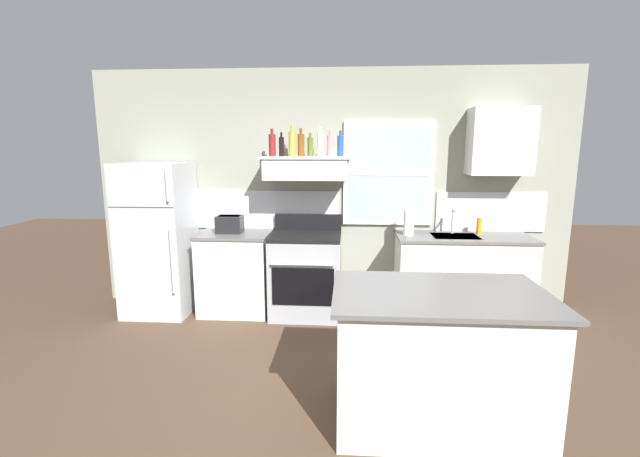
{
  "coord_description": "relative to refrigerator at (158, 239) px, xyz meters",
  "views": [
    {
      "loc": [
        0.21,
        -2.68,
        1.83
      ],
      "look_at": [
        -0.05,
        1.2,
        1.1
      ],
      "focal_mm": 24.04,
      "sensor_mm": 36.0,
      "label": 1
    }
  ],
  "objects": [
    {
      "name": "ground_plane",
      "position": [
        1.9,
        -1.84,
        -0.84
      ],
      "size": [
        16.0,
        16.0,
        0.0
      ],
      "primitive_type": "plane",
      "color": "#4C3828"
    },
    {
      "name": "back_wall",
      "position": [
        1.93,
        0.39,
        0.51
      ],
      "size": [
        5.4,
        0.11,
        2.7
      ],
      "color": "gray",
      "rests_on": "ground_plane"
    },
    {
      "name": "refrigerator",
      "position": [
        0.0,
        0.0,
        0.0
      ],
      "size": [
        0.7,
        0.72,
        1.68
      ],
      "color": "#B7BABC",
      "rests_on": "ground_plane"
    },
    {
      "name": "counter_left_of_stove",
      "position": [
        0.85,
        0.06,
        -0.38
      ],
      "size": [
        0.79,
        0.63,
        0.91
      ],
      "color": "silver",
      "rests_on": "ground_plane"
    },
    {
      "name": "toaster",
      "position": [
        0.8,
        0.06,
        0.17
      ],
      "size": [
        0.3,
        0.2,
        0.19
      ],
      "color": "black",
      "rests_on": "counter_left_of_stove"
    },
    {
      "name": "stove_range",
      "position": [
        1.65,
        0.02,
        -0.37
      ],
      "size": [
        0.76,
        0.69,
        1.09
      ],
      "color": "#9EA0A5",
      "rests_on": "ground_plane"
    },
    {
      "name": "range_hood_shelf",
      "position": [
        1.65,
        0.12,
        0.78
      ],
      "size": [
        0.96,
        0.52,
        0.24
      ],
      "color": "silver"
    },
    {
      "name": "bottle_red_label_wine",
      "position": [
        1.29,
        0.09,
        1.03
      ],
      "size": [
        0.07,
        0.07,
        0.29
      ],
      "color": "maroon",
      "rests_on": "range_hood_shelf"
    },
    {
      "name": "bottle_balsamic_dark",
      "position": [
        1.39,
        0.09,
        1.01
      ],
      "size": [
        0.06,
        0.06,
        0.25
      ],
      "color": "black",
      "rests_on": "range_hood_shelf"
    },
    {
      "name": "bottle_champagne_gold_foil",
      "position": [
        1.5,
        0.13,
        1.04
      ],
      "size": [
        0.08,
        0.08,
        0.33
      ],
      "color": "#B29333",
      "rests_on": "range_hood_shelf"
    },
    {
      "name": "bottle_amber_wine",
      "position": [
        1.6,
        0.1,
        1.03
      ],
      "size": [
        0.07,
        0.07,
        0.29
      ],
      "color": "brown",
      "rests_on": "range_hood_shelf"
    },
    {
      "name": "bottle_olive_oil_square",
      "position": [
        1.69,
        0.15,
        1.01
      ],
      "size": [
        0.06,
        0.06,
        0.25
      ],
      "color": "#4C601E",
      "rests_on": "range_hood_shelf"
    },
    {
      "name": "bottle_clear_tall",
      "position": [
        1.8,
        0.14,
        1.04
      ],
      "size": [
        0.06,
        0.06,
        0.31
      ],
      "color": "silver",
      "rests_on": "range_hood_shelf"
    },
    {
      "name": "bottle_rose_pink",
      "position": [
        1.91,
        0.06,
        1.02
      ],
      "size": [
        0.07,
        0.07,
        0.27
      ],
      "color": "#C67F84",
      "rests_on": "range_hood_shelf"
    },
    {
      "name": "bottle_blue_liqueur",
      "position": [
        2.02,
        0.1,
        1.02
      ],
      "size": [
        0.07,
        0.07,
        0.27
      ],
      "color": "#1E478C",
      "rests_on": "range_hood_shelf"
    },
    {
      "name": "counter_right_with_sink",
      "position": [
        3.35,
        0.06,
        -0.38
      ],
      "size": [
        1.43,
        0.63,
        0.91
      ],
      "color": "silver",
      "rests_on": "ground_plane"
    },
    {
      "name": "sink_faucet",
      "position": [
        3.25,
        0.16,
        0.25
      ],
      "size": [
        0.03,
        0.17,
        0.28
      ],
      "color": "silver",
      "rests_on": "counter_right_with_sink"
    },
    {
      "name": "paper_towel_roll",
      "position": [
        2.76,
        0.06,
        0.21
      ],
      "size": [
        0.11,
        0.11,
        0.27
      ],
      "primitive_type": "cylinder",
      "color": "white",
      "rests_on": "counter_right_with_sink"
    },
    {
      "name": "dish_soap_bottle",
      "position": [
        3.53,
        0.16,
        0.16
      ],
      "size": [
        0.06,
        0.06,
        0.18
      ],
      "primitive_type": "cylinder",
      "color": "orange",
      "rests_on": "counter_right_with_sink"
    },
    {
      "name": "kitchen_island",
      "position": [
        2.72,
        -1.81,
        -0.38
      ],
      "size": [
        1.4,
        0.9,
        0.91
      ],
      "color": "silver",
      "rests_on": "ground_plane"
    },
    {
      "name": "upper_cabinet_right",
      "position": [
        3.7,
        0.2,
        1.06
      ],
      "size": [
        0.64,
        0.32,
        0.7
      ],
      "color": "silver"
    }
  ]
}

